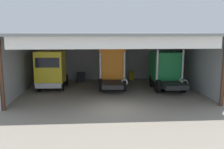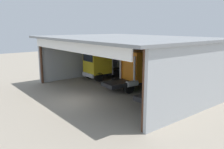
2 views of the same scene
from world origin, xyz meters
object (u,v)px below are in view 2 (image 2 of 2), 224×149
(truck_green_left_bay, at_px, (170,81))
(truck_yellow_center_left_bay, at_px, (99,63))
(oil_drum, at_px, (177,83))
(truck_orange_yard_outside, at_px, (136,69))
(tool_cart, at_px, (134,75))

(truck_green_left_bay, bearing_deg, truck_yellow_center_left_bay, 176.10)
(oil_drum, bearing_deg, truck_green_left_bay, -60.75)
(truck_orange_yard_outside, xyz_separation_m, truck_green_left_bay, (4.86, -0.99, -0.13))
(truck_yellow_center_left_bay, bearing_deg, truck_green_left_bay, 178.65)
(truck_yellow_center_left_bay, height_order, truck_green_left_bay, truck_green_left_bay)
(truck_yellow_center_left_bay, relative_size, tool_cart, 5.23)
(truck_green_left_bay, bearing_deg, truck_orange_yard_outside, 167.46)
(truck_yellow_center_left_bay, relative_size, truck_green_left_bay, 1.08)
(truck_green_left_bay, height_order, tool_cart, truck_green_left_bay)
(truck_orange_yard_outside, distance_m, tool_cart, 4.43)
(oil_drum, bearing_deg, tool_cart, -172.81)
(truck_yellow_center_left_bay, bearing_deg, oil_drum, -152.01)
(oil_drum, distance_m, tool_cart, 5.52)
(truck_yellow_center_left_bay, bearing_deg, tool_cart, -125.70)
(truck_green_left_bay, xyz_separation_m, tool_cart, (-7.99, 3.80, -1.31))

